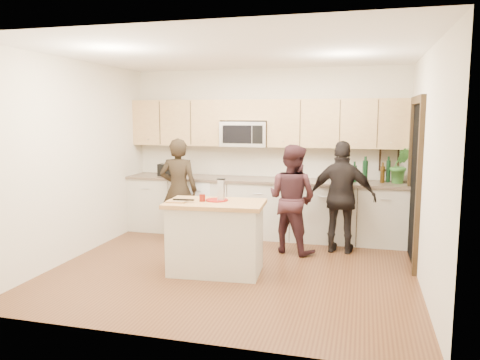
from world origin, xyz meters
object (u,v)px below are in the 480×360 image
(toaster, at_px, (168,170))
(woman_right, at_px, (342,197))
(woman_center, at_px, (292,199))
(island, at_px, (216,237))
(woman_left, at_px, (179,190))

(toaster, distance_m, woman_right, 2.98)
(woman_center, distance_m, woman_right, 0.71)
(island, height_order, woman_left, woman_left)
(woman_left, xyz_separation_m, woman_right, (2.49, -0.01, -0.00))
(woman_left, xyz_separation_m, woman_center, (1.80, -0.17, -0.03))
(toaster, xyz_separation_m, woman_left, (0.42, -0.57, -0.24))
(island, height_order, woman_right, woman_right)
(woman_left, relative_size, woman_right, 1.00)
(island, distance_m, woman_right, 1.99)
(woman_right, bearing_deg, woman_center, 17.44)
(toaster, relative_size, woman_left, 0.18)
(island, bearing_deg, woman_center, 51.31)
(woman_center, bearing_deg, island, 78.12)
(island, bearing_deg, toaster, 123.32)
(island, bearing_deg, woman_right, 36.91)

